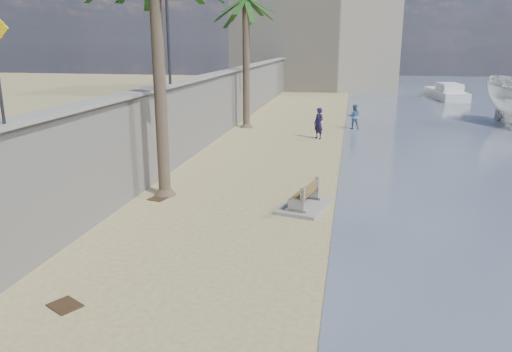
{
  "coord_description": "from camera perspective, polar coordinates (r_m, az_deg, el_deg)",
  "views": [
    {
      "loc": [
        2.38,
        -7.99,
        5.35
      ],
      "look_at": [
        -0.5,
        7.0,
        1.2
      ],
      "focal_mm": 35.0,
      "sensor_mm": 36.0,
      "label": 1
    }
  ],
  "objects": [
    {
      "name": "ground_plane",
      "position": [
        9.91,
        -5.04,
        -17.54
      ],
      "size": [
        140.0,
        140.0,
        0.0
      ],
      "primitive_type": "plane",
      "color": "tan"
    },
    {
      "name": "streetlight",
      "position": [
        21.39,
        -10.15,
        18.45
      ],
      "size": [
        0.28,
        0.28,
        5.12
      ],
      "color": "#2D2D33",
      "rests_on": "wall_cap"
    },
    {
      "name": "debris_c",
      "position": [
        17.84,
        -11.02,
        -2.49
      ],
      "size": [
        0.71,
        0.82,
        0.03
      ],
      "primitive_type": "cube",
      "rotation": [
        0.0,
        0.0,
        1.33
      ],
      "color": "#382616",
      "rests_on": "ground_plane"
    },
    {
      "name": "seawall",
      "position": [
        29.22,
        -4.29,
        8.09
      ],
      "size": [
        0.45,
        70.0,
        3.5
      ],
      "primitive_type": "cube",
      "color": "gray",
      "rests_on": "ground_plane"
    },
    {
      "name": "end_building",
      "position": [
        60.18,
        6.99,
        16.67
      ],
      "size": [
        18.0,
        12.0,
        14.0
      ],
      "primitive_type": "cube",
      "color": "#B7AA93",
      "rests_on": "ground_plane"
    },
    {
      "name": "wall_cap",
      "position": [
        29.06,
        -4.36,
        11.61
      ],
      "size": [
        0.8,
        70.0,
        0.12
      ],
      "primitive_type": "cube",
      "color": "gray",
      "rests_on": "seawall"
    },
    {
      "name": "palm_back",
      "position": [
        31.67,
        -1.16,
        19.31
      ],
      "size": [
        5.0,
        5.0,
        8.64
      ],
      "color": "brown",
      "rests_on": "ground_plane"
    },
    {
      "name": "bench_far",
      "position": [
        16.46,
        5.51,
        -2.48
      ],
      "size": [
        1.82,
        2.29,
        0.85
      ],
      "color": "gray",
      "rests_on": "ground_plane"
    },
    {
      "name": "yacht_far",
      "position": [
        51.79,
        20.87,
        8.69
      ],
      "size": [
        3.03,
        8.18,
        1.5
      ],
      "primitive_type": null,
      "rotation": [
        0.0,
        0.0,
        1.67
      ],
      "color": "silver",
      "rests_on": "bay_water"
    },
    {
      "name": "person_b",
      "position": [
        31.95,
        11.14,
        6.84
      ],
      "size": [
        0.86,
        0.68,
        1.71
      ],
      "primitive_type": "imported",
      "rotation": [
        0.0,
        0.0,
        3.19
      ],
      "color": "#486895",
      "rests_on": "ground_plane"
    },
    {
      "name": "debris_b",
      "position": [
        11.46,
        -21.0,
        -13.65
      ],
      "size": [
        0.82,
        0.78,
        0.03
      ],
      "primitive_type": "cube",
      "rotation": [
        0.0,
        0.0,
        5.77
      ],
      "color": "#382616",
      "rests_on": "ground_plane"
    },
    {
      "name": "person_a",
      "position": [
        28.27,
        7.19,
        6.25
      ],
      "size": [
        0.87,
        0.85,
        2.01
      ],
      "primitive_type": "imported",
      "rotation": [
        0.0,
        0.0,
        -0.74
      ],
      "color": "#1A1439",
      "rests_on": "ground_plane"
    }
  ]
}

